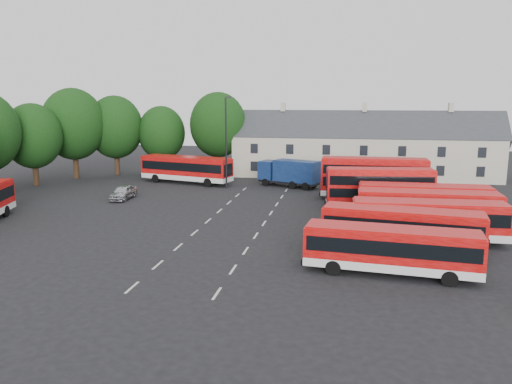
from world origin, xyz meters
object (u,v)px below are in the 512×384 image
bus_dd_south (380,187)px  silver_car (123,192)px  box_truck (290,172)px  lamppost (226,140)px  bus_row_a (391,247)px

bus_dd_south → silver_car: size_ratio=2.33×
box_truck → lamppost: lamppost is taller
lamppost → box_truck: bearing=18.6°
box_truck → lamppost: 8.61m
bus_dd_south → box_truck: size_ratio=1.30×
bus_row_a → bus_dd_south: (0.37, 18.12, 0.57)m
bus_row_a → lamppost: 32.18m
silver_car → bus_row_a: bearing=-36.6°
box_truck → lamppost: (-7.25, -2.45, 3.94)m
bus_row_a → lamppost: lamppost is taller
box_truck → silver_car: (-16.62, -10.73, -1.10)m
bus_row_a → box_truck: (-9.56, 29.59, 0.08)m
box_truck → lamppost: bearing=-139.2°
bus_dd_south → lamppost: bearing=146.3°
lamppost → silver_car: bearing=-138.5°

